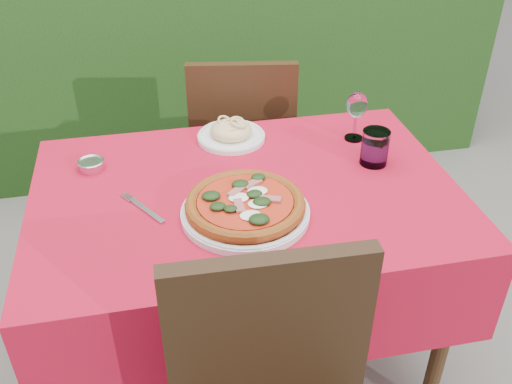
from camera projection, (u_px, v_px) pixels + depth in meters
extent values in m
plane|color=#66625D|center=(248.00, 357.00, 2.11)|extent=(60.00, 60.00, 0.00)
cube|color=black|center=(189.00, 17.00, 2.92)|extent=(3.20, 0.55, 1.60)
cube|color=#402514|center=(246.00, 197.00, 1.71)|extent=(1.20, 0.80, 0.04)
cylinder|color=#402514|center=(443.00, 339.00, 1.73)|extent=(0.05, 0.05, 0.70)
cylinder|color=#402514|center=(86.00, 245.00, 2.10)|extent=(0.05, 0.05, 0.70)
cylinder|color=#402514|center=(363.00, 211.00, 2.28)|extent=(0.05, 0.05, 0.70)
cube|color=red|center=(247.00, 232.00, 1.78)|extent=(1.26, 0.86, 0.32)
cube|color=black|center=(269.00, 344.00, 1.22)|extent=(0.44, 0.05, 0.48)
cube|color=black|center=(242.00, 151.00, 2.49)|extent=(0.48, 0.48, 0.04)
cube|color=black|center=(243.00, 120.00, 2.20)|extent=(0.42, 0.11, 0.45)
cylinder|color=black|center=(279.00, 174.00, 2.77)|extent=(0.04, 0.04, 0.42)
cylinder|color=black|center=(206.00, 175.00, 2.76)|extent=(0.04, 0.04, 0.42)
cylinder|color=black|center=(285.00, 217.00, 2.48)|extent=(0.04, 0.04, 0.42)
cylinder|color=black|center=(203.00, 219.00, 2.47)|extent=(0.04, 0.04, 0.42)
cylinder|color=silver|center=(245.00, 213.00, 1.58)|extent=(0.36, 0.36, 0.02)
cylinder|color=#A75417|center=(245.00, 207.00, 1.56)|extent=(0.42, 0.42, 0.02)
cylinder|color=#99090A|center=(245.00, 202.00, 1.55)|extent=(0.34, 0.34, 0.01)
cylinder|color=white|center=(231.00, 137.00, 1.94)|extent=(0.23, 0.23, 0.02)
ellipsoid|color=beige|center=(231.00, 130.00, 1.93)|extent=(0.18, 0.18, 0.06)
cylinder|color=white|center=(375.00, 147.00, 1.79)|extent=(0.09, 0.09, 0.11)
cylinder|color=#95BACA|center=(374.00, 152.00, 1.80)|extent=(0.07, 0.07, 0.08)
cylinder|color=white|center=(353.00, 138.00, 1.95)|extent=(0.06, 0.06, 0.01)
cylinder|color=white|center=(355.00, 126.00, 1.92)|extent=(0.01, 0.01, 0.09)
ellipsoid|color=white|center=(357.00, 105.00, 1.88)|extent=(0.07, 0.07, 0.09)
cube|color=silver|center=(147.00, 211.00, 1.60)|extent=(0.13, 0.19, 0.01)
cylinder|color=silver|center=(91.00, 165.00, 1.78)|extent=(0.08, 0.08, 0.03)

